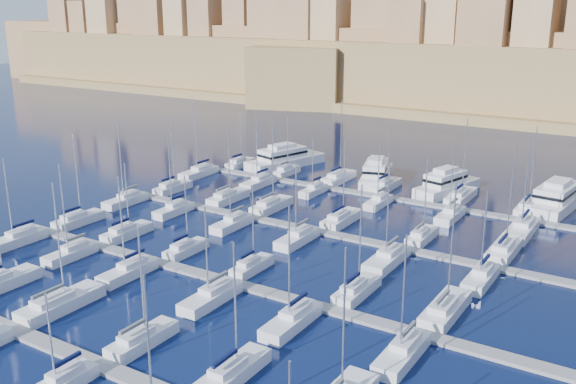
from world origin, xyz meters
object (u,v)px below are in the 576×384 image
Objects in this scene: motor_yacht_b at (376,173)px; motor_yacht_a at (284,159)px; motor_yacht_d at (557,198)px; sailboat_4 at (233,372)px; motor_yacht_c at (446,184)px; sailboat_2 at (60,303)px.

motor_yacht_a is at bearing 177.12° from motor_yacht_b.
motor_yacht_a is 0.99× the size of motor_yacht_d.
sailboat_4 is 69.69m from motor_yacht_c.
sailboat_4 is at bearing -60.98° from motor_yacht_a.
motor_yacht_b is at bearing -177.67° from motor_yacht_d.
sailboat_2 is 0.90× the size of motor_yacht_b.
motor_yacht_c is at bearing -1.53° from motor_yacht_b.
sailboat_4 reaches higher than motor_yacht_b.
sailboat_4 is 73.02m from motor_yacht_d.
motor_yacht_b is 14.22m from motor_yacht_c.
motor_yacht_a and motor_yacht_c have the same top height.
sailboat_2 reaches higher than sailboat_4.
motor_yacht_c is at bearing 92.72° from sailboat_4.
sailboat_4 is 0.85× the size of motor_yacht_c.
motor_yacht_c is (36.13, -1.48, 0.00)m from motor_yacht_a.
motor_yacht_b is at bearing 178.47° from motor_yacht_c.
motor_yacht_b is at bearing 83.75° from sailboat_2.
motor_yacht_b is at bearing 104.06° from sailboat_4.
motor_yacht_d is at bearing 60.01° from sailboat_2.
motor_yacht_a is at bearing 119.02° from sailboat_4.
motor_yacht_d is at bearing 5.23° from motor_yacht_c.
motor_yacht_b is 33.12m from motor_yacht_d.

